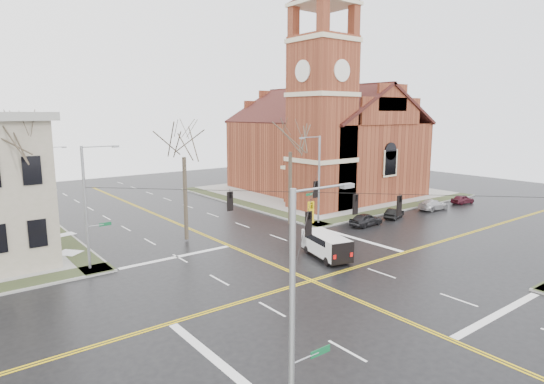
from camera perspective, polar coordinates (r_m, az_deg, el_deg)
ground at (r=32.07m, az=4.98°, el=-11.02°), size 120.00×120.00×0.00m
sidewalks at (r=32.04m, az=4.98°, el=-10.89°), size 80.00×80.00×0.17m
road_markings at (r=32.06m, az=4.98°, el=-11.01°), size 100.00×100.00×0.01m
church at (r=65.05m, az=6.41°, el=7.21°), size 24.28×27.48×27.50m
signal_pole_ne at (r=46.54m, az=5.76°, el=1.85°), size 2.75×0.22×9.00m
signal_pole_nw at (r=35.26m, az=-22.09°, el=-1.43°), size 2.75×0.22×9.00m
signal_pole_sw at (r=15.28m, az=3.06°, el=-15.23°), size 2.75×0.22×9.00m
span_wires at (r=30.41m, az=5.15°, el=-0.04°), size 23.02×23.02×0.03m
traffic_signals at (r=30.07m, az=5.99°, el=-1.62°), size 8.21×8.26×1.30m
streetlight_north_a at (r=51.37m, az=-26.36°, el=1.08°), size 2.30×0.20×8.00m
streetlight_north_b at (r=70.97m, az=-29.61°, el=2.99°), size 2.30×0.20×8.00m
cargo_van at (r=36.71m, az=6.66°, el=-6.47°), size 3.12×5.31×1.90m
parked_car_a at (r=47.50m, az=11.70°, el=-3.40°), size 3.96×1.66×1.34m
parked_car_b at (r=51.64m, az=15.07°, el=-2.61°), size 3.52×2.12×1.10m
parked_car_c at (r=57.47m, az=19.56°, el=-1.51°), size 4.35×1.94×1.24m
parked_car_d at (r=62.68m, az=22.79°, el=-0.85°), size 3.50×1.72×1.15m
tree_nw_far at (r=36.16m, az=-28.34°, el=4.54°), size 4.00×4.00×12.16m
tree_nw_near at (r=40.65m, az=-11.01°, el=5.01°), size 4.00×4.00×11.17m
tree_ne at (r=45.72m, az=2.32°, el=5.66°), size 4.00×4.00×11.11m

